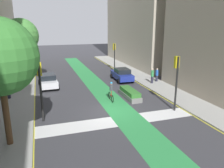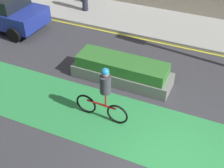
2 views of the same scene
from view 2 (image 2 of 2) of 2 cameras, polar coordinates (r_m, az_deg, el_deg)
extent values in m
plane|color=#38383D|center=(8.36, 11.74, -14.87)|extent=(120.00, 120.00, 0.00)
cube|color=#2D8C47|center=(8.94, 13.20, -10.60)|extent=(2.40, 60.00, 0.01)
cube|color=#9E9E99|center=(14.25, 19.45, 8.45)|extent=(3.00, 60.00, 0.15)
cube|color=yellow|center=(12.97, 18.44, 5.32)|extent=(0.16, 60.00, 0.01)
cube|color=navy|center=(15.02, -20.02, 12.38)|extent=(1.94, 4.26, 0.70)
cube|color=black|center=(14.65, -19.96, 14.47)|extent=(1.67, 2.05, 0.55)
cylinder|color=black|center=(13.64, -17.68, 8.67)|extent=(0.24, 0.65, 0.64)
cylinder|color=black|center=(14.82, -13.17, 11.85)|extent=(0.24, 0.65, 0.64)
torus|color=black|center=(9.41, -4.83, -3.70)|extent=(0.08, 0.68, 0.68)
torus|color=black|center=(9.03, 0.98, -5.64)|extent=(0.08, 0.68, 0.68)
cylinder|color=red|center=(9.09, -2.01, -3.82)|extent=(0.09, 0.95, 0.06)
cylinder|color=red|center=(8.86, -1.19, -2.79)|extent=(0.05, 0.05, 0.50)
cylinder|color=#3F3F47|center=(8.53, -1.24, -0.10)|extent=(0.32, 0.32, 0.55)
sphere|color=tan|center=(8.30, -1.27, 2.01)|extent=(0.22, 0.22, 0.22)
sphere|color=#268CCC|center=(8.27, -1.27, 2.23)|extent=(0.23, 0.23, 0.23)
cylinder|color=#262638|center=(15.53, -5.03, 14.85)|extent=(0.28, 0.28, 0.81)
cube|color=slate|center=(10.75, 1.84, 1.69)|extent=(1.07, 3.49, 0.45)
cube|color=#33722D|center=(10.51, 1.88, 3.57)|extent=(0.96, 3.14, 0.40)
camera|label=1|loc=(15.94, 110.62, -12.71)|focal=35.81mm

